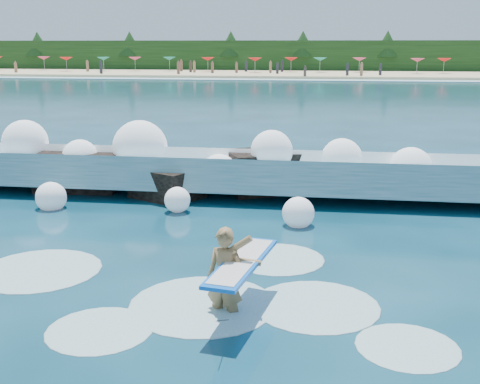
{
  "coord_description": "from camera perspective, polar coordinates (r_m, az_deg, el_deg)",
  "views": [
    {
      "loc": [
        3.41,
        -10.96,
        4.43
      ],
      "look_at": [
        1.5,
        2.0,
        1.2
      ],
      "focal_mm": 45.0,
      "sensor_mm": 36.0,
      "label": 1
    }
  ],
  "objects": [
    {
      "name": "ground",
      "position": [
        12.3,
        -8.37,
        -7.41
      ],
      "size": [
        200.0,
        200.0,
        0.0
      ],
      "primitive_type": "plane",
      "color": "#072B3A",
      "rests_on": "ground"
    },
    {
      "name": "breaking_wave",
      "position": [
        18.64,
        -5.6,
        1.9
      ],
      "size": [
        19.64,
        2.99,
        1.69
      ],
      "color": "teal",
      "rests_on": "ground"
    },
    {
      "name": "surf_foam",
      "position": [
        11.22,
        -4.58,
        -9.46
      ],
      "size": [
        9.01,
        5.55,
        0.13
      ],
      "color": "silver",
      "rests_on": "ground"
    },
    {
      "name": "wet_band",
      "position": [
        78.16,
        5.95,
        10.56
      ],
      "size": [
        140.0,
        5.0,
        0.08
      ],
      "primitive_type": "cube",
      "color": "silver",
      "rests_on": "ground"
    },
    {
      "name": "treeline",
      "position": [
        99.04,
        6.55,
        12.64
      ],
      "size": [
        140.0,
        4.0,
        5.0
      ],
      "primitive_type": "cube",
      "color": "black",
      "rests_on": "ground"
    },
    {
      "name": "beach_umbrellas",
      "position": [
        91.05,
        6.37,
        12.39
      ],
      "size": [
        113.64,
        6.67,
        0.5
      ],
      "color": "#C63A5E",
      "rests_on": "ground"
    },
    {
      "name": "rock_cluster",
      "position": [
        18.74,
        -7.42,
        1.51
      ],
      "size": [
        8.31,
        3.5,
        1.46
      ],
      "color": "black",
      "rests_on": "ground"
    },
    {
      "name": "wave_spray",
      "position": [
        18.46,
        -7.67,
        3.34
      ],
      "size": [
        15.27,
        4.64,
        2.26
      ],
      "color": "white",
      "rests_on": "ground"
    },
    {
      "name": "beach",
      "position": [
        89.13,
        6.28,
        11.05
      ],
      "size": [
        140.0,
        20.0,
        0.4
      ],
      "primitive_type": "cube",
      "color": "tan",
      "rests_on": "ground"
    },
    {
      "name": "beachgoers",
      "position": [
        85.58,
        3.97,
        11.58
      ],
      "size": [
        97.41,
        12.82,
        1.93
      ],
      "color": "#3F332D",
      "rests_on": "ground"
    },
    {
      "name": "surfer_with_board",
      "position": [
        10.13,
        -1.06,
        -7.97
      ],
      "size": [
        1.13,
        2.97,
        1.8
      ],
      "color": "olive",
      "rests_on": "ground"
    }
  ]
}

